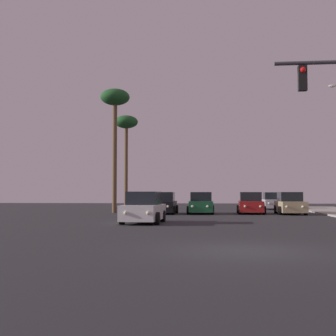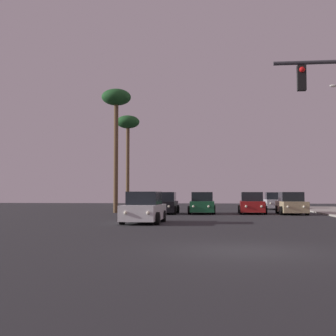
% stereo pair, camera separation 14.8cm
% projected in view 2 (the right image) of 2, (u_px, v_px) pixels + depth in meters
% --- Properties ---
extents(ground_plane, '(120.00, 120.00, 0.00)m').
position_uv_depth(ground_plane, '(244.00, 251.00, 13.00)').
color(ground_plane, '#28282B').
extents(car_silver, '(2.04, 4.31, 1.68)m').
position_uv_depth(car_silver, '(274.00, 202.00, 46.18)').
color(car_silver, '#B7B7BC').
rests_on(car_silver, ground).
extents(car_green, '(2.04, 4.34, 1.68)m').
position_uv_depth(car_green, '(202.00, 204.00, 36.26)').
color(car_green, '#195933').
rests_on(car_green, ground).
extents(car_tan, '(2.04, 4.34, 1.68)m').
position_uv_depth(car_tan, '(291.00, 204.00, 35.25)').
color(car_tan, tan).
rests_on(car_tan, ground).
extents(car_black, '(2.04, 4.32, 1.68)m').
position_uv_depth(car_black, '(165.00, 204.00, 36.14)').
color(car_black, black).
rests_on(car_black, ground).
extents(car_white, '(2.04, 4.34, 1.68)m').
position_uv_depth(car_white, '(144.00, 209.00, 24.98)').
color(car_white, silver).
rests_on(car_white, ground).
extents(car_red, '(2.04, 4.33, 1.68)m').
position_uv_depth(car_red, '(252.00, 204.00, 36.22)').
color(car_red, maroon).
rests_on(car_red, ground).
extents(palm_tree_far, '(2.40, 2.40, 9.62)m').
position_uv_depth(palm_tree_far, '(128.00, 128.00, 48.30)').
color(palm_tree_far, brown).
rests_on(palm_tree_far, ground).
extents(palm_tree_mid, '(2.40, 2.40, 10.13)m').
position_uv_depth(palm_tree_mid, '(116.00, 105.00, 38.28)').
color(palm_tree_mid, brown).
rests_on(palm_tree_mid, ground).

